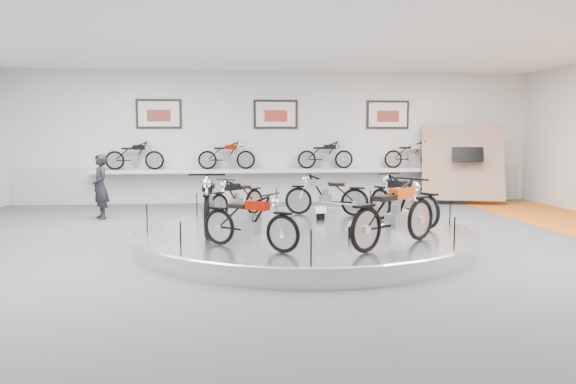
{
  "coord_description": "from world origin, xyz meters",
  "views": [
    {
      "loc": [
        -1.39,
        -10.22,
        2.13
      ],
      "look_at": [
        -0.27,
        0.6,
        0.99
      ],
      "focal_mm": 35.0,
      "sensor_mm": 36.0,
      "label": 1
    }
  ],
  "objects": [
    {
      "name": "bike_d",
      "position": [
        -1.81,
        0.26,
        0.86
      ],
      "size": [
        0.67,
        1.9,
        1.12
      ],
      "primitive_type": null,
      "rotation": [
        0.0,
        0.0,
        4.71
      ],
      "color": "black",
      "rests_on": "display_platform"
    },
    {
      "name": "shelf_bike_d",
      "position": [
        4.2,
        6.7,
        1.42
      ],
      "size": [
        1.22,
        0.43,
        0.73
      ],
      "primitive_type": null,
      "color": "silver",
      "rests_on": "shelf"
    },
    {
      "name": "platform_rim",
      "position": [
        0.0,
        0.3,
        0.27
      ],
      "size": [
        6.4,
        6.4,
        0.1
      ],
      "primitive_type": "torus",
      "color": "#B2B2BA",
      "rests_on": "display_platform"
    },
    {
      "name": "ceiling",
      "position": [
        0.0,
        0.0,
        4.0
      ],
      "size": [
        16.0,
        16.0,
        0.0
      ],
      "primitive_type": "plane",
      "rotation": [
        3.14,
        0.0,
        0.0
      ],
      "color": "white",
      "rests_on": "wall_back"
    },
    {
      "name": "shelf_bike_c",
      "position": [
        1.5,
        6.7,
        1.42
      ],
      "size": [
        1.22,
        0.43,
        0.73
      ],
      "primitive_type": null,
      "color": "black",
      "rests_on": "shelf"
    },
    {
      "name": "shelf",
      "position": [
        0.0,
        6.7,
        1.0
      ],
      "size": [
        11.0,
        0.55,
        0.1
      ],
      "primitive_type": "cube",
      "color": "silver",
      "rests_on": "wall_back"
    },
    {
      "name": "bike_f",
      "position": [
        1.25,
        -1.49,
        0.85
      ],
      "size": [
        1.87,
        1.66,
        1.1
      ],
      "primitive_type": null,
      "rotation": [
        0.0,
        0.0,
        6.94
      ],
      "color": "#D63E06",
      "rests_on": "display_platform"
    },
    {
      "name": "bike_b",
      "position": [
        0.73,
        2.04,
        0.77
      ],
      "size": [
        1.69,
        1.05,
        0.94
      ],
      "primitive_type": null,
      "rotation": [
        0.0,
        0.0,
        2.81
      ],
      "color": "silver",
      "rests_on": "display_platform"
    },
    {
      "name": "wall_front",
      "position": [
        0.0,
        -7.0,
        2.0
      ],
      "size": [
        16.0,
        0.0,
        16.0
      ],
      "primitive_type": "plane",
      "rotation": [
        -1.57,
        0.0,
        0.0
      ],
      "color": "silver",
      "rests_on": "floor"
    },
    {
      "name": "bike_c",
      "position": [
        -1.25,
        1.91,
        0.74
      ],
      "size": [
        1.37,
        1.46,
        0.87
      ],
      "primitive_type": null,
      "rotation": [
        0.0,
        0.0,
        3.99
      ],
      "color": "black",
      "rests_on": "display_platform"
    },
    {
      "name": "poster_center",
      "position": [
        0.0,
        6.96,
        2.7
      ],
      "size": [
        1.35,
        0.06,
        0.88
      ],
      "primitive_type": "cube",
      "color": "silver",
      "rests_on": "wall_back"
    },
    {
      "name": "shelf_bike_b",
      "position": [
        -1.5,
        6.7,
        1.42
      ],
      "size": [
        1.22,
        0.43,
        0.73
      ],
      "primitive_type": null,
      "color": "#8D0D00",
      "rests_on": "shelf"
    },
    {
      "name": "poster_left",
      "position": [
        -3.5,
        6.96,
        2.7
      ],
      "size": [
        1.35,
        0.06,
        0.88
      ],
      "primitive_type": "cube",
      "color": "silver",
      "rests_on": "wall_back"
    },
    {
      "name": "dado_band",
      "position": [
        0.0,
        6.98,
        0.55
      ],
      "size": [
        15.68,
        0.04,
        1.1
      ],
      "primitive_type": "cube",
      "color": "#BCBCBA",
      "rests_on": "floor"
    },
    {
      "name": "display_platform",
      "position": [
        0.0,
        0.3,
        0.15
      ],
      "size": [
        6.4,
        6.4,
        0.3
      ],
      "primitive_type": "cylinder",
      "color": "silver",
      "rests_on": "floor"
    },
    {
      "name": "poster_right",
      "position": [
        3.5,
        6.96,
        2.7
      ],
      "size": [
        1.35,
        0.06,
        0.88
      ],
      "primitive_type": "cube",
      "color": "silver",
      "rests_on": "wall_back"
    },
    {
      "name": "bike_a",
      "position": [
        2.05,
        0.66,
        0.81
      ],
      "size": [
        1.27,
        1.83,
        1.02
      ],
      "primitive_type": null,
      "rotation": [
        0.0,
        0.0,
        1.99
      ],
      "color": "black",
      "rests_on": "display_platform"
    },
    {
      "name": "wall_back",
      "position": [
        0.0,
        7.0,
        2.0
      ],
      "size": [
        16.0,
        0.0,
        16.0
      ],
      "primitive_type": "plane",
      "rotation": [
        1.57,
        0.0,
        0.0
      ],
      "color": "silver",
      "rests_on": "floor"
    },
    {
      "name": "bike_e",
      "position": [
        -1.09,
        -1.44,
        0.75
      ],
      "size": [
        1.56,
        1.36,
        0.91
      ],
      "primitive_type": null,
      "rotation": [
        0.0,
        0.0,
        5.64
      ],
      "color": "#8D0D00",
      "rests_on": "display_platform"
    },
    {
      "name": "visitor",
      "position": [
        -4.6,
        4.01,
        0.81
      ],
      "size": [
        0.63,
        0.7,
        1.62
      ],
      "primitive_type": "imported",
      "rotation": [
        0.0,
        0.0,
        -1.06
      ],
      "color": "black",
      "rests_on": "floor"
    },
    {
      "name": "display_panel",
      "position": [
        5.6,
        6.1,
        1.25
      ],
      "size": [
        2.56,
        1.52,
        2.3
      ],
      "primitive_type": "cube",
      "rotation": [
        -0.35,
        0.0,
        -0.26
      ],
      "color": "#A07B65",
      "rests_on": "floor"
    },
    {
      "name": "floor",
      "position": [
        0.0,
        0.0,
        0.0
      ],
      "size": [
        16.0,
        16.0,
        0.0
      ],
      "primitive_type": "plane",
      "color": "#4E4E50",
      "rests_on": "ground"
    },
    {
      "name": "shelf_bike_a",
      "position": [
        -4.2,
        6.7,
        1.42
      ],
      "size": [
        1.22,
        0.43,
        0.73
      ],
      "primitive_type": null,
      "color": "black",
      "rests_on": "shelf"
    }
  ]
}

